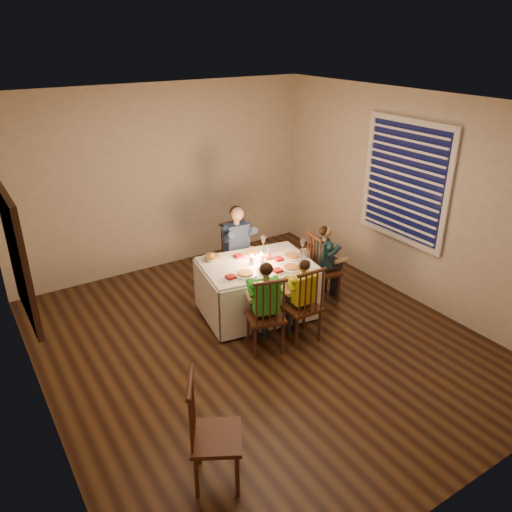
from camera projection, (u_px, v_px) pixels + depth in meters
ground at (259, 342)px, 5.65m from camera, size 5.00×5.00×0.00m
wall_left at (25, 294)px, 4.00m from camera, size 0.02×5.00×2.60m
wall_right at (411, 199)px, 6.21m from camera, size 0.02×5.00×2.60m
wall_back at (163, 179)px, 7.02m from camera, size 4.50×0.02×2.60m
ceiling at (260, 105)px, 4.56m from camera, size 5.00×5.00×0.00m
dining_table at (257, 278)px, 6.03m from camera, size 1.46×1.16×0.65m
chair_adult at (238, 288)px, 6.80m from camera, size 0.40×0.38×0.93m
chair_near_left at (265, 349)px, 5.53m from camera, size 0.47×0.46×0.93m
chair_near_right at (300, 338)px, 5.72m from camera, size 0.40×0.38×0.93m
chair_end at (322, 299)px, 6.54m from camera, size 0.42×0.44×0.93m
chair_extra at (218, 478)px, 3.94m from camera, size 0.53×0.53×0.97m
adult at (238, 288)px, 6.80m from camera, size 0.43×0.40×1.18m
child_green at (265, 349)px, 5.53m from camera, size 0.43×0.41×1.06m
child_yellow at (300, 338)px, 5.72m from camera, size 0.33×0.30×1.00m
child_teal at (322, 299)px, 6.54m from camera, size 0.35×0.37×1.02m
setting_adult at (252, 254)px, 6.16m from camera, size 0.30×0.30×0.02m
setting_green at (246, 274)px, 5.65m from camera, size 0.30×0.30×0.02m
setting_yellow at (291, 268)px, 5.80m from camera, size 0.30×0.30×0.02m
setting_teal at (292, 257)px, 6.09m from camera, size 0.30×0.30×0.02m
candle_left at (252, 260)px, 5.90m from camera, size 0.06×0.06×0.10m
candle_right at (262, 258)px, 5.95m from camera, size 0.06×0.06×0.10m
squash at (211, 257)px, 5.98m from camera, size 0.09×0.09×0.09m
orange_fruit at (268, 256)px, 6.02m from camera, size 0.08×0.08×0.08m
serving_bowl at (212, 258)px, 6.01m from camera, size 0.20×0.20×0.05m
wall_mirror at (18, 257)px, 4.16m from camera, size 0.06×0.95×1.15m
window_blinds at (404, 182)px, 6.18m from camera, size 0.07×1.34×1.54m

